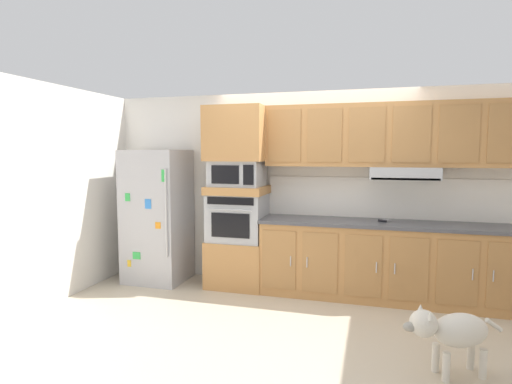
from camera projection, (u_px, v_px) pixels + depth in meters
ground_plane at (297, 314)px, 4.44m from camera, size 9.60×9.60×0.00m
back_kitchen_wall at (314, 189)px, 5.38m from camera, size 6.20×0.12×2.50m
side_panel_left at (74, 191)px, 5.09m from camera, size 0.12×7.10×2.50m
refrigerator at (157, 216)px, 5.56m from camera, size 0.76×0.73×1.76m
oven_base_cabinet at (238, 263)px, 5.38m from camera, size 0.74×0.62×0.60m
built_in_oven at (238, 217)px, 5.32m from camera, size 0.70×0.62×0.60m
appliance_mid_shelf at (238, 190)px, 5.29m from camera, size 0.74×0.62×0.10m
microwave at (238, 174)px, 5.27m from camera, size 0.64×0.54×0.32m
appliance_upper_cabinet at (238, 134)px, 5.22m from camera, size 0.74×0.62×0.68m
lower_cabinet_run at (385, 262)px, 4.86m from camera, size 2.90×0.63×0.88m
countertop_slab at (386, 224)px, 4.82m from camera, size 2.94×0.64×0.04m
backsplash_panel at (386, 198)px, 5.07m from camera, size 2.94×0.02×0.50m
upper_cabinet_with_hood at (389, 138)px, 4.84m from camera, size 2.90×0.48×0.88m
screwdriver at (383, 221)px, 4.83m from camera, size 0.16×0.17×0.03m
dog at (452, 331)px, 3.18m from camera, size 0.78×0.43×0.56m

